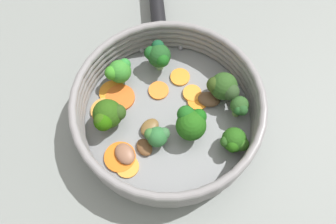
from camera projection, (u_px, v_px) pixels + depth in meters
The scene contains 26 objects.
ground_plane at pixel (168, 120), 0.52m from camera, with size 4.00×4.00×0.00m, color gray.
skillet at pixel (168, 118), 0.51m from camera, with size 0.27×0.27×0.02m, color gray.
skillet_rim_wall at pixel (168, 108), 0.48m from camera, with size 0.28×0.28×0.06m.
skillet_rivet_left at pixel (181, 47), 0.55m from camera, with size 0.01×0.01×0.01m, color gray.
skillet_rivet_right at pixel (142, 50), 0.55m from camera, with size 0.01×0.01×0.01m, color gray.
carrot_slice_0 at pixel (199, 104), 0.51m from camera, with size 0.03×0.03×0.00m, color orange.
carrot_slice_1 at pixel (159, 90), 0.52m from camera, with size 0.03×0.03×0.00m, color orange.
carrot_slice_2 at pixel (180, 77), 0.53m from camera, with size 0.03×0.03×0.00m, color orange.
carrot_slice_3 at pixel (120, 157), 0.48m from camera, with size 0.05×0.05×0.00m, color orange.
carrot_slice_4 at pixel (127, 167), 0.47m from camera, with size 0.03×0.03×0.00m, color orange.
carrot_slice_5 at pixel (192, 93), 0.52m from camera, with size 0.03×0.03×0.01m, color orange.
carrot_slice_6 at pixel (105, 111), 0.51m from camera, with size 0.04×0.04×0.00m, color #EE983D.
carrot_slice_7 at pixel (120, 98), 0.51m from camera, with size 0.05×0.05×0.00m, color orange.
carrot_slice_8 at pixel (113, 92), 0.52m from camera, with size 0.04×0.04×0.00m, color orange.
broccoli_floret_0 at pixel (158, 55), 0.51m from camera, with size 0.04×0.05×0.05m.
broccoli_floret_1 at pixel (223, 87), 0.49m from camera, with size 0.05×0.05×0.05m.
broccoli_floret_2 at pixel (119, 71), 0.50m from camera, with size 0.04×0.04×0.05m.
broccoli_floret_3 at pixel (191, 123), 0.46m from camera, with size 0.05×0.05×0.05m.
broccoli_floret_4 at pixel (234, 141), 0.46m from camera, with size 0.04×0.04×0.04m.
broccoli_floret_5 at pixel (108, 116), 0.47m from camera, with size 0.05×0.05×0.05m.
broccoli_floret_6 at pixel (240, 107), 0.48m from camera, with size 0.03×0.03×0.04m.
broccoli_floret_7 at pixel (157, 136), 0.47m from camera, with size 0.04×0.03×0.04m.
mushroom_piece_0 at pixel (209, 99), 0.51m from camera, with size 0.04×0.03×0.01m, color brown.
mushroom_piece_1 at pixel (125, 154), 0.47m from camera, with size 0.03×0.03×0.01m, color #895B44.
mushroom_piece_2 at pixel (150, 127), 0.49m from camera, with size 0.03×0.02×0.01m, color brown.
mushroom_piece_3 at pixel (144, 147), 0.48m from camera, with size 0.03×0.02×0.01m, color brown.
Camera 1 is at (-0.09, -0.18, 0.48)m, focal length 35.00 mm.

